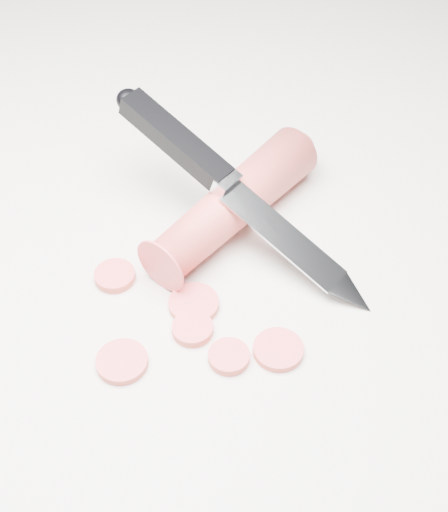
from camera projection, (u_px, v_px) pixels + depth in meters
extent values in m
plane|color=silver|center=(207.00, 291.00, 0.55)|extent=(2.40, 2.40, 0.00)
cylinder|color=#CE3D39|center=(233.00, 204.00, 0.58)|extent=(0.16, 0.14, 0.04)
cylinder|color=#E34348|center=(194.00, 304.00, 0.53)|extent=(0.04, 0.04, 0.01)
cylinder|color=#E34348|center=(122.00, 362.00, 0.50)|extent=(0.04, 0.04, 0.01)
cylinder|color=#E34348|center=(278.00, 350.00, 0.51)|extent=(0.04, 0.04, 0.01)
cylinder|color=#E34348|center=(229.00, 357.00, 0.50)|extent=(0.03, 0.03, 0.01)
cylinder|color=#E34348|center=(193.00, 329.00, 0.52)|extent=(0.03, 0.03, 0.01)
cylinder|color=#E34348|center=(115.00, 276.00, 0.55)|extent=(0.03, 0.03, 0.01)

